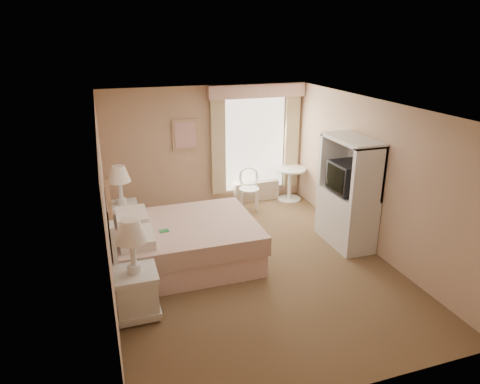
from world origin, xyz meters
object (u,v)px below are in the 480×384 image
object	(u,v)px
bed	(176,242)
nightstand_near	(136,281)
round_table	(290,179)
armoire	(347,201)
nightstand_far	(123,211)
cafe_chair	(249,185)

from	to	relation	value
bed	nightstand_near	world-z (taller)	bed
round_table	armoire	size ratio (longest dim) A/B	0.39
round_table	armoire	bearing A→B (deg)	-88.36
nightstand_far	cafe_chair	world-z (taller)	nightstand_far
armoire	round_table	bearing A→B (deg)	91.64
bed	armoire	size ratio (longest dim) A/B	1.21
cafe_chair	armoire	world-z (taller)	armoire
round_table	armoire	distance (m)	2.21
nightstand_near	nightstand_far	bearing A→B (deg)	90.00
nightstand_near	cafe_chair	distance (m)	3.97
bed	nightstand_near	distance (m)	1.37
nightstand_far	round_table	distance (m)	3.67
bed	nightstand_far	xyz separation A→B (m)	(-0.73, 1.27, 0.12)
bed	armoire	distance (m)	2.96
armoire	cafe_chair	bearing A→B (deg)	117.71
bed	nightstand_near	xyz separation A→B (m)	(-0.73, -1.16, 0.13)
nightstand_near	cafe_chair	world-z (taller)	nightstand_near
bed	cafe_chair	distance (m)	2.63
bed	round_table	size ratio (longest dim) A/B	3.13
round_table	cafe_chair	world-z (taller)	cafe_chair
nightstand_near	nightstand_far	world-z (taller)	nightstand_near
nightstand_near	round_table	bearing A→B (deg)	41.56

